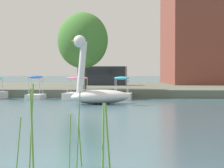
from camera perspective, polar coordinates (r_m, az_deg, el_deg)
The scene contains 9 objects.
ground_plane at distance 9.21m, azimuth -7.48°, elevation -9.51°, with size 464.23×464.23×0.00m, color #385966.
shore_bank_far at distance 43.68m, azimuth 2.27°, elevation -0.51°, with size 150.05×24.78×0.56m, color #5B6051.
swan_boat at distance 25.55m, azimuth -1.80°, elevation -0.84°, with size 3.75×2.91×3.81m.
pedal_boat_cyan at distance 29.97m, azimuth 1.21°, elevation -1.15°, with size 1.31×2.34×1.50m.
pedal_boat_pink at distance 30.08m, azimuth -4.32°, elevation -1.12°, with size 1.68×2.48×1.50m.
pedal_boat_blue at distance 30.75m, azimuth -9.46°, elevation -0.97°, with size 1.03×1.82×1.56m.
tree_broadleaf_right at distance 33.38m, azimuth -3.67°, elevation 5.38°, with size 4.91×4.73×5.55m.
parked_van at distance 43.28m, azimuth -1.17°, elevation 1.12°, with size 4.51×2.00×1.78m.
reed_clump_foreground at distance 8.07m, azimuth -5.98°, elevation -6.41°, with size 2.29×1.14×1.56m.
Camera 1 is at (1.93, -8.84, 1.74)m, focal length 73.61 mm.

